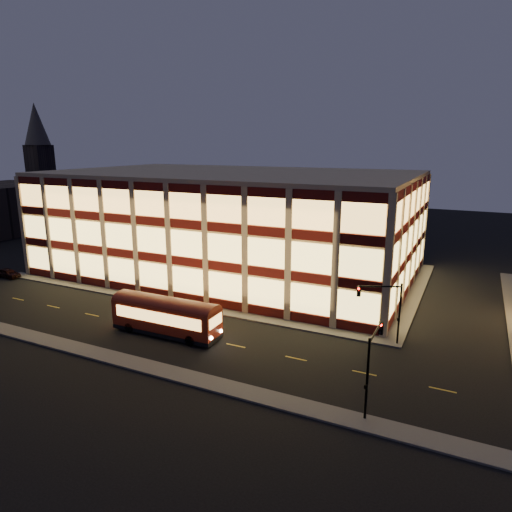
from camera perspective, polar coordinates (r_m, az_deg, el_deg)
The scene contains 11 objects.
ground at distance 53.00m, azimuth -9.03°, elevation -6.54°, with size 200.00×200.00×0.00m, color black.
sidewalk_office_south at distance 55.41m, azimuth -11.00°, elevation -5.63°, with size 54.00×2.00×0.15m, color #514F4C.
sidewalk_office_east at distance 60.61m, azimuth 19.18°, elevation -4.45°, with size 2.00×30.00×0.15m, color #514F4C.
sidewalk_near at distance 43.84m, azimuth -18.94°, elevation -11.54°, with size 100.00×2.00×0.15m, color #514F4C.
office_building at distance 66.54m, azimuth -3.02°, elevation 4.27°, with size 50.45×30.45×14.50m.
church_tower at distance 127.82m, azimuth -25.16°, elevation 8.40°, with size 5.00×5.00×18.00m, color #2D2621.
church_spire at distance 127.56m, azimuth -25.83°, elevation 14.65°, with size 6.00×6.00×10.00m, color #4C473F.
traffic_signal_far at distance 43.66m, azimuth 15.79°, elevation -5.68°, with size 3.79×1.87×6.00m.
traffic_signal_near at distance 33.15m, azimuth 14.39°, elevation -11.96°, with size 0.32×4.45×6.00m.
trolley_bus at distance 45.84m, azimuth -11.19°, elevation -7.14°, with size 11.22×3.01×3.79m.
parked_car_0 at distance 72.86m, azimuth -28.54°, elevation -1.89°, with size 1.55×3.84×1.31m, color black.
Camera 1 is at (28.85, -40.50, 18.34)m, focal length 32.00 mm.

